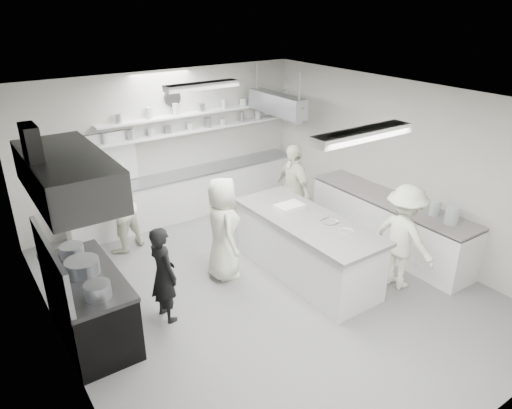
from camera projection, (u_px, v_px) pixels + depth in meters
floor at (264, 288)px, 7.60m from camera, size 6.00×7.00×0.02m
ceiling at (265, 100)px, 6.37m from camera, size 6.00×7.00×0.02m
wall_back at (165, 145)px, 9.63m from camera, size 6.00×0.04×3.00m
wall_front at (484, 327)px, 4.34m from camera, size 6.00×0.04×3.00m
wall_left at (52, 260)px, 5.44m from camera, size 0.04×7.00×3.00m
wall_right at (399, 164)px, 8.53m from camera, size 0.04×7.00×3.00m
stove at (90, 307)px, 6.37m from camera, size 0.80×1.80×0.90m
exhaust_hood at (67, 175)px, 5.60m from camera, size 0.85×2.00×0.50m
back_counter at (188, 194)px, 9.98m from camera, size 5.00×0.60×0.92m
shelf_lower at (198, 130)px, 9.79m from camera, size 4.20×0.26×0.04m
shelf_upper at (197, 113)px, 9.65m from camera, size 4.20×0.26×0.04m
pass_through_window at (103, 159)px, 8.96m from camera, size 1.30×0.04×1.00m
wall_clock at (172, 98)px, 9.31m from camera, size 0.32×0.05×0.32m
right_counter at (388, 224)px, 8.62m from camera, size 0.74×3.30×0.94m
pot_rack at (277, 104)px, 9.50m from camera, size 0.30×1.60×0.40m
light_fixture_front at (362, 134)px, 5.04m from camera, size 1.30×0.25×0.10m
light_fixture_rear at (202, 86)px, 7.76m from camera, size 1.30×0.25×0.10m
prep_island at (306, 248)px, 7.77m from camera, size 1.01×2.65×0.97m
stove_pot at (83, 268)px, 6.16m from camera, size 0.44×0.44×0.24m
cook_stove at (163, 274)px, 6.60m from camera, size 0.41×0.57×1.45m
cook_back at (118, 206)px, 8.39m from camera, size 1.02×0.91×1.73m
cook_island_left at (223, 229)px, 7.59m from camera, size 0.74×0.96×1.73m
cook_island_right at (293, 190)px, 9.02m from camera, size 0.56×1.10×1.80m
cook_right at (404, 237)px, 7.33m from camera, size 0.67×1.13×1.72m
bowl_island_a at (330, 223)px, 7.46m from camera, size 0.28×0.28×0.06m
bowl_island_b at (346, 233)px, 7.15m from camera, size 0.22×0.22×0.07m
bowl_right at (405, 199)px, 8.44m from camera, size 0.25×0.25×0.05m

